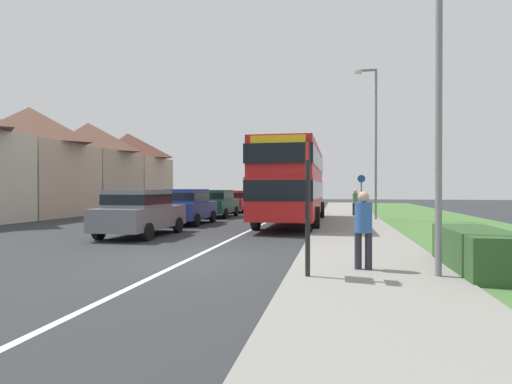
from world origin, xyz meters
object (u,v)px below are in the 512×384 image
Objects in this scene: pedestrian_at_stop at (363,226)px; bus_stop_sign at (308,199)px; parked_car_blue at (188,205)px; parked_car_red at (237,200)px; parked_car_grey at (140,211)px; double_decker_bus at (293,180)px; cycle_route_sign at (361,194)px; street_lamp_near at (433,65)px; pedestrian_walking_away at (355,201)px; parked_car_dark_green at (216,202)px; street_lamp_mid at (374,135)px.

bus_stop_sign is (-1.04, -0.85, 0.56)m from pedestrian_at_stop.
parked_car_blue is 13.09m from bus_stop_sign.
parked_car_grey is at bearing -89.24° from parked_car_red.
parked_car_blue reaches higher than parked_car_red.
double_decker_bus is 11.72m from pedestrian_at_stop.
street_lamp_near reaches higher than cycle_route_sign.
parked_car_red is 22.35m from pedestrian_at_stop.
double_decker_bus is 2.28× the size of parked_car_red.
double_decker_bus reaches higher than pedestrian_walking_away.
pedestrian_walking_away is at bearing 92.04° from street_lamp_near.
parked_car_blue is at bearing -146.35° from cycle_route_sign.
parked_car_dark_green is 1.58× the size of bus_stop_sign.
bus_stop_sign is at bearing -168.34° from street_lamp_near.
cycle_route_sign is at bearing 33.65° from parked_car_blue.
street_lamp_near is (8.77, -10.86, 3.06)m from parked_car_blue.
street_lamp_mid reaches higher than parked_car_blue.
double_decker_bus is 12.33m from bus_stop_sign.
double_decker_bus is 10.96m from parked_car_red.
pedestrian_at_stop is at bearing -54.16° from parked_car_blue.
cycle_route_sign is at bearing 53.70° from double_decker_bus.
cycle_route_sign is (1.92, 16.95, -0.11)m from bus_stop_sign.
double_decker_bus reaches higher than parked_car_dark_green.
parked_car_grey is 14.07m from pedestrian_walking_away.
pedestrian_at_stop is (7.57, -10.48, 0.05)m from parked_car_blue.
cycle_route_sign is (8.45, 5.62, 0.50)m from parked_car_blue.
parked_car_red is at bearing 150.38° from cycle_route_sign.
parked_car_grey is 13.59m from cycle_route_sign.
pedestrian_at_stop is at bearing -77.15° from double_decker_bus.
double_decker_bus is at bearing -61.97° from parked_car_red.
street_lamp_near reaches higher than parked_car_grey.
bus_stop_sign is 0.38× the size of street_lamp_near.
street_lamp_mid is at bearing 89.20° from street_lamp_near.
parked_car_grey reaches higher than parked_car_red.
parked_car_blue is 1.55× the size of bus_stop_sign.
double_decker_bus is 6.26× the size of pedestrian_walking_away.
parked_car_dark_green is at bearing -89.60° from parked_car_red.
street_lamp_near reaches higher than parked_car_blue.
pedestrian_at_stop is 0.64× the size of bus_stop_sign.
street_lamp_mid reaches higher than pedestrian_at_stop.
street_lamp_near is (8.70, -5.80, 3.06)m from parked_car_grey.
parked_car_red is at bearing 90.79° from parked_car_blue.
cycle_route_sign is (0.30, -0.83, 0.45)m from pedestrian_walking_away.
parked_car_grey reaches higher than pedestrian_walking_away.
pedestrian_at_stop is (7.71, -20.98, 0.10)m from parked_car_red.
bus_stop_sign reaches higher than parked_car_red.
parked_car_red is at bearing 110.18° from pedestrian_at_stop.
double_decker_bus is 7.81m from parked_car_grey.
pedestrian_walking_away is 0.99m from cycle_route_sign.
parked_car_red is 1.82× the size of cycle_route_sign.
parked_car_grey is at bearing 146.32° from street_lamp_near.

